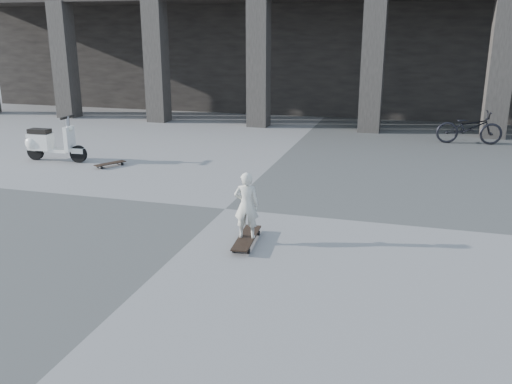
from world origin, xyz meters
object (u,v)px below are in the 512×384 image
(skateboard_spare, at_px, (110,164))
(scooter, at_px, (46,143))
(longboard, at_px, (247,238))
(bicycle, at_px, (469,127))
(child, at_px, (246,205))

(skateboard_spare, xyz_separation_m, scooter, (-1.79, 0.14, 0.37))
(skateboard_spare, bearing_deg, longboard, -100.95)
(bicycle, bearing_deg, scooter, 110.98)
(longboard, xyz_separation_m, child, (0.00, 0.00, 0.51))
(longboard, height_order, child, child)
(scooter, distance_m, bicycle, 11.12)
(child, height_order, bicycle, child)
(skateboard_spare, relative_size, bicycle, 0.43)
(skateboard_spare, height_order, bicycle, bicycle)
(child, bearing_deg, skateboard_spare, -48.39)
(skateboard_spare, relative_size, child, 0.76)
(child, bearing_deg, longboard, 180.00)
(longboard, height_order, bicycle, bicycle)
(longboard, relative_size, scooter, 0.67)
(skateboard_spare, xyz_separation_m, child, (4.40, -3.64, 0.53))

